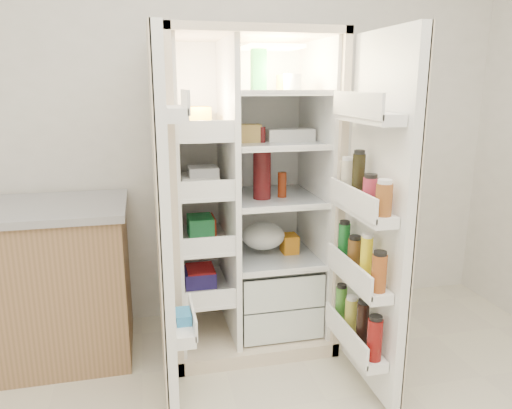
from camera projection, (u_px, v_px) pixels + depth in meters
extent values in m
cube|color=white|center=(202.00, 112.00, 3.02)|extent=(4.00, 0.02, 2.70)
cube|color=beige|center=(236.00, 184.00, 3.11)|extent=(0.92, 0.04, 1.80)
cube|color=beige|center=(170.00, 199.00, 2.70)|extent=(0.04, 0.70, 1.80)
cube|color=beige|center=(319.00, 191.00, 2.89)|extent=(0.04, 0.70, 1.80)
cube|color=beige|center=(246.00, 34.00, 2.58)|extent=(0.92, 0.70, 0.04)
cube|color=beige|center=(248.00, 330.00, 3.01)|extent=(0.92, 0.70, 0.08)
cube|color=white|center=(237.00, 182.00, 3.07)|extent=(0.84, 0.02, 1.68)
cube|color=white|center=(175.00, 195.00, 2.70)|extent=(0.02, 0.62, 1.68)
cube|color=white|center=(314.00, 188.00, 2.88)|extent=(0.02, 0.62, 1.68)
cube|color=white|center=(228.00, 193.00, 2.77)|extent=(0.03, 0.62, 1.68)
cube|color=silver|center=(273.00, 307.00, 2.99)|extent=(0.47, 0.52, 0.19)
cube|color=silver|center=(273.00, 277.00, 2.94)|extent=(0.47, 0.52, 0.19)
cube|color=#FFD18C|center=(272.00, 47.00, 2.68)|extent=(0.30, 0.30, 0.02)
cube|color=white|center=(204.00, 288.00, 2.87)|extent=(0.28, 0.58, 0.02)
cube|color=white|center=(203.00, 239.00, 2.80)|extent=(0.28, 0.58, 0.02)
cube|color=white|center=(201.00, 189.00, 2.73)|extent=(0.28, 0.58, 0.02)
cube|color=white|center=(200.00, 135.00, 2.65)|extent=(0.28, 0.58, 0.02)
cube|color=silver|center=(272.00, 255.00, 2.92)|extent=(0.49, 0.58, 0.01)
cube|color=silver|center=(273.00, 197.00, 2.84)|extent=(0.49, 0.58, 0.01)
cube|color=silver|center=(273.00, 142.00, 2.76)|extent=(0.49, 0.58, 0.02)
cube|color=silver|center=(274.00, 92.00, 2.69)|extent=(0.49, 0.58, 0.02)
cube|color=red|center=(204.00, 278.00, 2.86)|extent=(0.16, 0.20, 0.10)
cube|color=#28924A|center=(202.00, 228.00, 2.78)|extent=(0.14, 0.18, 0.12)
cube|color=white|center=(201.00, 181.00, 2.71)|extent=(0.20, 0.22, 0.07)
cube|color=yellow|center=(199.00, 120.00, 2.63)|extent=(0.15, 0.16, 0.14)
cube|color=#3D2F8D|center=(204.00, 279.00, 2.86)|extent=(0.18, 0.20, 0.09)
cube|color=#EE3E2A|center=(202.00, 229.00, 2.78)|extent=(0.14, 0.18, 0.10)
cube|color=silver|center=(201.00, 176.00, 2.71)|extent=(0.16, 0.16, 0.12)
sphere|color=orange|center=(256.00, 324.00, 2.90)|extent=(0.07, 0.07, 0.07)
sphere|color=orange|center=(269.00, 320.00, 2.95)|extent=(0.07, 0.07, 0.07)
sphere|color=orange|center=(287.00, 321.00, 2.94)|extent=(0.07, 0.07, 0.07)
sphere|color=orange|center=(259.00, 313.00, 3.04)|extent=(0.07, 0.07, 0.07)
sphere|color=orange|center=(275.00, 313.00, 3.04)|extent=(0.07, 0.07, 0.07)
sphere|color=orange|center=(292.00, 314.00, 3.03)|extent=(0.07, 0.07, 0.07)
sphere|color=orange|center=(248.00, 319.00, 2.97)|extent=(0.07, 0.07, 0.07)
sphere|color=orange|center=(283.00, 310.00, 3.08)|extent=(0.07, 0.07, 0.07)
ellipsoid|color=#356A23|center=(272.00, 273.00, 2.95)|extent=(0.26, 0.24, 0.11)
cylinder|color=#480F11|center=(262.00, 171.00, 2.73)|extent=(0.10, 0.10, 0.32)
cylinder|color=maroon|center=(282.00, 185.00, 2.78)|extent=(0.05, 0.05, 0.15)
cube|color=#258838|center=(258.00, 70.00, 2.61)|extent=(0.07, 0.07, 0.22)
cylinder|color=silver|center=(292.00, 82.00, 2.63)|extent=(0.10, 0.10, 0.09)
cylinder|color=#B37F29|center=(282.00, 83.00, 2.75)|extent=(0.07, 0.07, 0.09)
cube|color=silver|center=(290.00, 135.00, 2.76)|extent=(0.27, 0.11, 0.07)
cube|color=#A68442|center=(246.00, 133.00, 2.69)|extent=(0.16, 0.09, 0.10)
ellipsoid|color=silver|center=(263.00, 241.00, 2.90)|extent=(0.25, 0.23, 0.16)
cube|color=orange|center=(289.00, 244.00, 2.93)|extent=(0.09, 0.11, 0.11)
cube|color=white|center=(164.00, 227.00, 2.17)|extent=(0.05, 0.40, 1.72)
cube|color=beige|center=(158.00, 228.00, 2.16)|extent=(0.01, 0.40, 1.72)
cube|color=white|center=(184.00, 327.00, 2.30)|extent=(0.09, 0.32, 0.06)
cube|color=white|center=(175.00, 114.00, 2.06)|extent=(0.09, 0.32, 0.06)
cube|color=#338CCC|center=(183.00, 321.00, 2.30)|extent=(0.07, 0.12, 0.10)
cube|color=white|center=(378.00, 219.00, 2.30)|extent=(0.05, 0.58, 1.72)
cube|color=beige|center=(383.00, 219.00, 2.31)|extent=(0.01, 0.58, 1.72)
cube|color=white|center=(355.00, 342.00, 2.44)|extent=(0.11, 0.50, 0.05)
cube|color=white|center=(358.00, 279.00, 2.36)|extent=(0.11, 0.50, 0.05)
cube|color=white|center=(362.00, 210.00, 2.27)|extent=(0.11, 0.50, 0.05)
cube|color=white|center=(367.00, 117.00, 2.17)|extent=(0.11, 0.50, 0.05)
cylinder|color=maroon|center=(375.00, 340.00, 2.22)|extent=(0.07, 0.07, 0.20)
cylinder|color=black|center=(362.00, 324.00, 2.34)|extent=(0.06, 0.06, 0.22)
cylinder|color=gold|center=(351.00, 316.00, 2.47)|extent=(0.06, 0.06, 0.18)
cylinder|color=#3F812B|center=(341.00, 304.00, 2.59)|extent=(0.06, 0.06, 0.19)
cylinder|color=#904318|center=(379.00, 273.00, 2.14)|extent=(0.07, 0.07, 0.17)
cylinder|color=yellow|center=(366.00, 259.00, 2.26)|extent=(0.06, 0.06, 0.21)
cylinder|color=brown|center=(354.00, 255.00, 2.39)|extent=(0.07, 0.07, 0.16)
cylinder|color=#166024|center=(344.00, 243.00, 2.51)|extent=(0.06, 0.06, 0.20)
cylinder|color=brown|center=(384.00, 200.00, 2.06)|extent=(0.07, 0.07, 0.14)
cylinder|color=#9A273A|center=(370.00, 193.00, 2.18)|extent=(0.07, 0.07, 0.14)
cylinder|color=black|center=(358.00, 178.00, 2.29)|extent=(0.06, 0.06, 0.23)
cylinder|color=beige|center=(347.00, 178.00, 2.42)|extent=(0.06, 0.06, 0.18)
cube|color=#906848|center=(17.00, 289.00, 2.67)|extent=(1.19, 0.61, 0.85)
cube|color=#939399|center=(7.00, 211.00, 2.56)|extent=(1.23, 0.65, 0.04)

